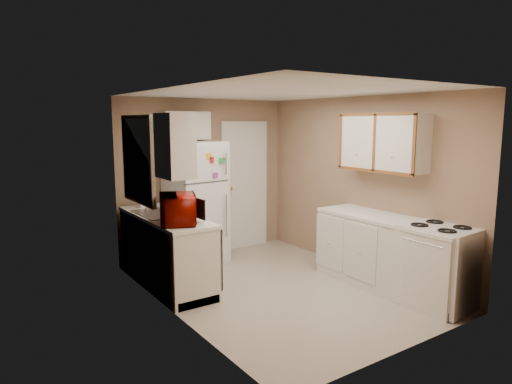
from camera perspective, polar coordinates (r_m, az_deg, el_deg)
floor at (r=5.84m, az=2.83°, el=-11.86°), size 3.80×3.80×0.00m
ceiling at (r=5.47m, az=3.02°, el=12.36°), size 3.80×3.80×0.00m
wall_left at (r=4.82m, az=-10.46°, el=-1.61°), size 3.80×3.80×0.00m
wall_right at (r=6.46m, az=12.86°, el=0.95°), size 3.80×3.80×0.00m
wall_back at (r=7.12m, az=-6.36°, el=1.83°), size 2.80×2.80×0.00m
wall_front at (r=4.20m, az=18.80°, el=-3.49°), size 2.80×2.80×0.00m
left_counter at (r=5.92m, az=-11.14°, el=-7.15°), size 0.60×1.80×0.90m
dishwasher at (r=5.50m, az=-5.86°, el=-7.81°), size 0.03×0.58×0.72m
sink at (r=5.95m, az=-11.83°, el=-3.00°), size 0.54×0.74×0.16m
microwave at (r=5.32m, az=-9.74°, el=-2.26°), size 0.67×0.53×0.40m
soap_bottle at (r=6.39m, az=-14.10°, el=-0.99°), size 0.11×0.11×0.21m
window_blinds at (r=5.76m, az=-14.46°, el=3.95°), size 0.10×0.98×1.08m
upper_cabinet_left at (r=5.02m, az=-10.10°, el=5.70°), size 0.30×0.45×0.70m
refrigerator at (r=6.72m, az=-7.57°, el=-1.29°), size 0.81×0.79×1.78m
cabinet_over_fridge at (r=6.75m, az=-8.90°, el=8.21°), size 0.70×0.30×0.40m
interior_door at (r=7.46m, az=-1.44°, el=0.81°), size 0.86×0.06×2.08m
right_counter at (r=5.88m, az=16.35°, el=-7.44°), size 0.60×2.00×0.90m
stove at (r=5.54m, az=21.80°, el=-8.69°), size 0.66×0.79×0.91m
upper_cabinet_right at (r=5.97m, az=15.60°, el=6.00°), size 0.30×1.20×0.70m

